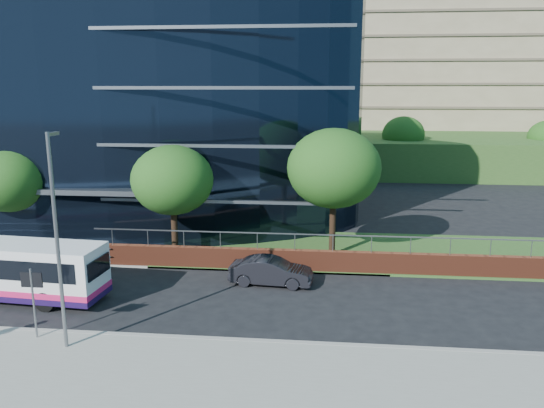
# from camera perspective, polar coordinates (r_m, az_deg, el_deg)

# --- Properties ---
(grass_verge) EXTENTS (36.00, 8.00, 0.12)m
(grass_verge) POSITION_cam_1_polar(r_m,az_deg,el_deg) (33.14, 20.44, -5.14)
(grass_verge) COLOR #2D511E
(grass_verge) RESTS_ON ground
(glass_office) EXTENTS (44.00, 23.10, 16.00)m
(glass_office) POSITION_cam_1_polar(r_m,az_deg,el_deg) (44.89, -20.28, 9.63)
(glass_office) COLOR black
(glass_office) RESTS_ON ground
(retaining_wall) EXTENTS (34.00, 0.40, 2.11)m
(retaining_wall) POSITION_cam_1_polar(r_m,az_deg,el_deg) (28.70, 14.57, -6.29)
(retaining_wall) COLOR maroon
(retaining_wall) RESTS_ON ground
(apartment_block) EXTENTS (60.00, 42.00, 30.00)m
(apartment_block) POSITION_cam_1_polar(r_m,az_deg,el_deg) (78.54, 18.37, 12.95)
(apartment_block) COLOR #2D511E
(apartment_block) RESTS_ON ground
(street_sign) EXTENTS (0.85, 0.09, 2.80)m
(street_sign) POSITION_cam_1_polar(r_m,az_deg,el_deg) (22.37, -24.38, -8.28)
(street_sign) COLOR slate
(street_sign) RESTS_ON pavement_near
(tree_far_b) EXTENTS (4.29, 4.29, 6.05)m
(tree_far_b) POSITION_cam_1_polar(r_m,az_deg,el_deg) (34.87, -26.39, 2.21)
(tree_far_b) COLOR black
(tree_far_b) RESTS_ON ground
(tree_far_c) EXTENTS (4.62, 4.62, 6.51)m
(tree_far_c) POSITION_cam_1_polar(r_m,az_deg,el_deg) (30.23, -10.66, 2.53)
(tree_far_c) COLOR black
(tree_far_c) RESTS_ON ground
(tree_far_d) EXTENTS (5.28, 5.28, 7.44)m
(tree_far_d) POSITION_cam_1_polar(r_m,az_deg,el_deg) (29.90, 6.67, 3.82)
(tree_far_d) COLOR black
(tree_far_d) RESTS_ON ground
(tree_dist_e) EXTENTS (4.62, 4.62, 6.51)m
(tree_dist_e) POSITION_cam_1_polar(r_m,az_deg,el_deg) (60.38, 13.95, 7.28)
(tree_dist_e) COLOR black
(tree_dist_e) RESTS_ON ground
(streetlight_east) EXTENTS (0.15, 0.77, 8.00)m
(streetlight_east) POSITION_cam_1_polar(r_m,az_deg,el_deg) (20.48, -22.12, -3.20)
(streetlight_east) COLOR slate
(streetlight_east) RESTS_ON pavement_near
(city_bus) EXTENTS (10.14, 3.07, 2.70)m
(city_bus) POSITION_cam_1_polar(r_m,az_deg,el_deg) (27.64, -27.13, -6.24)
(city_bus) COLOR white
(city_bus) RESTS_ON ground
(parked_car) EXTENTS (4.23, 1.77, 1.36)m
(parked_car) POSITION_cam_1_polar(r_m,az_deg,el_deg) (26.56, -0.09, -7.25)
(parked_car) COLOR black
(parked_car) RESTS_ON ground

